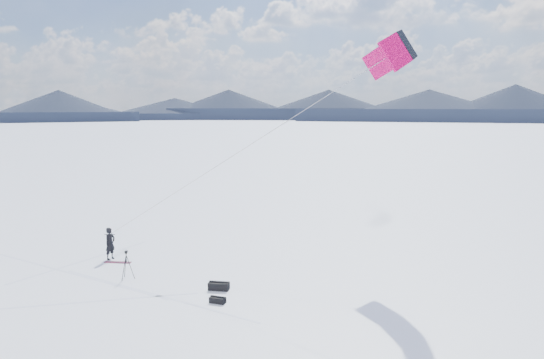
# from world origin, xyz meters

# --- Properties ---
(ground) EXTENTS (1800.00, 1800.00, 0.00)m
(ground) POSITION_xyz_m (0.00, 0.00, 0.00)
(ground) COLOR white
(horizon_hills) EXTENTS (704.47, 706.88, 9.21)m
(horizon_hills) POSITION_xyz_m (-0.00, 0.00, 3.86)
(horizon_hills) COLOR black
(horizon_hills) RESTS_ON ground
(snow_tracks) EXTENTS (13.93, 9.84, 0.01)m
(snow_tracks) POSITION_xyz_m (-1.98, 0.09, 0.00)
(snow_tracks) COLOR silver
(snow_tracks) RESTS_ON ground
(snowkiter) EXTENTS (0.58, 0.69, 1.62)m
(snowkiter) POSITION_xyz_m (-2.85, 2.49, 0.00)
(snowkiter) COLOR black
(snowkiter) RESTS_ON ground
(snowboard) EXTENTS (1.34, 0.27, 0.04)m
(snowboard) POSITION_xyz_m (-2.26, 1.97, 0.02)
(snowboard) COLOR maroon
(snowboard) RESTS_ON ground
(tripod) EXTENTS (0.59, 0.61, 1.29)m
(tripod) POSITION_xyz_m (-0.80, -0.37, 0.83)
(tripod) COLOR black
(tripod) RESTS_ON ground
(gear_bag_a) EXTENTS (0.87, 0.43, 0.38)m
(gear_bag_a) POSITION_xyz_m (3.59, -1.27, 0.17)
(gear_bag_a) COLOR black
(gear_bag_a) RESTS_ON ground
(gear_bag_b) EXTENTS (0.67, 0.43, 0.28)m
(gear_bag_b) POSITION_xyz_m (3.88, -2.74, 0.12)
(gear_bag_b) COLOR black
(gear_bag_b) RESTS_ON ground
(power_kite) EXTENTS (15.04, 6.52, 9.77)m
(power_kite) POSITION_xyz_m (10.91, 3.28, 10.07)
(power_kite) COLOR #C00550
(power_kite) RESTS_ON ground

